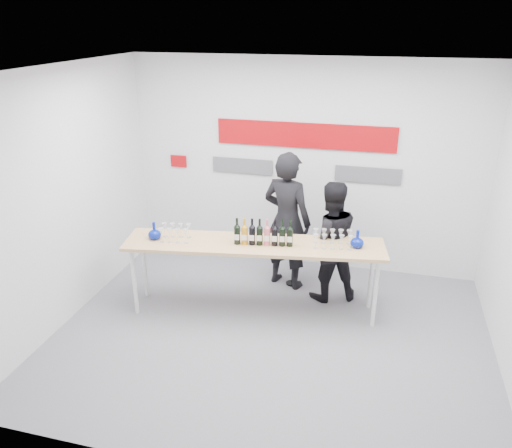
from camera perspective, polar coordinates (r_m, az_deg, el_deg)
name	(u,v)px	position (r m, az deg, el deg)	size (l,w,h in m)	color
ground	(271,335)	(6.02, 1.71, -12.60)	(5.00, 5.00, 0.00)	slate
back_wall	(304,166)	(7.15, 5.48, 6.58)	(5.00, 0.04, 3.00)	silver
signage	(300,145)	(7.06, 5.08, 8.94)	(3.38, 0.02, 0.79)	#A8070C
tasting_table	(254,248)	(6.05, -0.24, -2.80)	(3.20, 1.11, 0.94)	tan
wine_bottles	(263,232)	(5.91, 0.85, -0.93)	(0.71, 0.18, 0.33)	black
decanter_left	(154,231)	(6.22, -11.55, -0.75)	(0.16, 0.16, 0.21)	navy
decanter_right	(357,239)	(5.99, 11.51, -1.67)	(0.16, 0.16, 0.21)	navy
glasses_left	(175,233)	(6.15, -9.22, -1.01)	(0.39, 0.27, 0.18)	silver
glasses_right	(332,239)	(5.97, 8.73, -1.73)	(0.48, 0.28, 0.18)	silver
presenter_left	(287,221)	(6.66, 3.56, 0.36)	(0.69, 0.45, 1.89)	black
presenter_right	(329,241)	(6.45, 8.36, -1.99)	(0.78, 0.61, 1.61)	black
mic_stand	(293,256)	(6.86, 4.22, -3.66)	(0.17, 0.17, 1.43)	black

